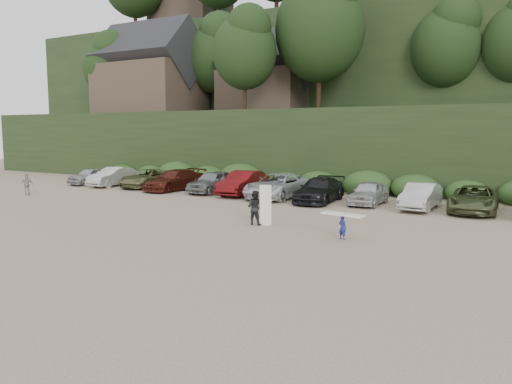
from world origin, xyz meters
The scene contains 6 objects.
ground centered at (0.00, 0.00, 0.00)m, with size 120.00×120.00×0.00m, color tan.
hillside_backdrop centered at (-0.26, 35.93, 11.22)m, with size 90.00×41.50×28.00m.
parked_cars centered at (-1.92, 10.02, 0.75)m, with size 39.58×5.94×1.64m.
distant_walker centered at (-18.92, 2.78, 0.72)m, with size 0.84×0.35×1.44m, color #9D9385.
child_surfer centered at (4.53, 0.33, 0.72)m, with size 1.83×0.75×1.06m.
adult_surfer centered at (-0.08, 1.29, 0.82)m, with size 1.27×0.66×1.90m.
Camera 1 is at (11.39, -18.58, 4.41)m, focal length 35.00 mm.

